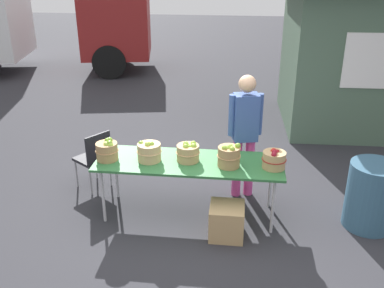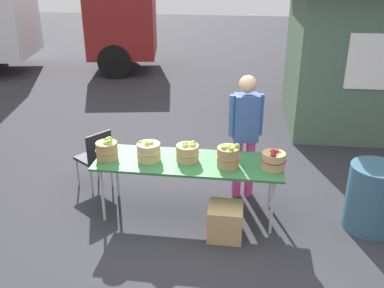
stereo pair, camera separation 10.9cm
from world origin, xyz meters
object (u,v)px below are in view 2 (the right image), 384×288
(apple_basket_red_0, at_px, (274,160))
(vendor_adult, at_px, (245,128))
(apple_basket_green_2, at_px, (188,152))
(produce_crate, at_px, (225,221))
(market_table, at_px, (189,164))
(apple_basket_green_1, at_px, (149,151))
(apple_basket_green_3, at_px, (228,156))
(apple_basket_green_0, at_px, (107,149))
(folding_chair, at_px, (96,155))
(trash_barrel, at_px, (372,197))

(apple_basket_red_0, bearing_deg, vendor_adult, 119.36)
(apple_basket_green_2, distance_m, produce_crate, 0.95)
(apple_basket_green_2, bearing_deg, apple_basket_red_0, -3.84)
(market_table, xyz_separation_m, apple_basket_green_2, (-0.01, 0.02, 0.15))
(apple_basket_green_1, relative_size, apple_basket_red_0, 1.05)
(apple_basket_green_3, bearing_deg, apple_basket_green_0, 179.72)
(apple_basket_green_0, xyz_separation_m, apple_basket_green_3, (1.49, -0.01, 0.01))
(apple_basket_green_3, distance_m, produce_crate, 0.77)
(apple_basket_green_3, height_order, folding_chair, apple_basket_green_3)
(apple_basket_red_0, distance_m, vendor_adult, 0.73)
(market_table, distance_m, apple_basket_green_3, 0.52)
(apple_basket_green_0, distance_m, vendor_adult, 1.80)
(apple_basket_green_0, bearing_deg, vendor_adult, 20.97)
(market_table, bearing_deg, folding_chair, 159.83)
(apple_basket_green_1, relative_size, trash_barrel, 0.37)
(apple_basket_green_0, relative_size, apple_basket_green_2, 0.96)
(market_table, distance_m, produce_crate, 0.83)
(apple_basket_green_0, relative_size, apple_basket_green_1, 0.93)
(apple_basket_green_3, height_order, vendor_adult, vendor_adult)
(apple_basket_red_0, bearing_deg, apple_basket_green_3, -177.56)
(apple_basket_green_2, bearing_deg, trash_barrel, -0.33)
(apple_basket_green_1, height_order, apple_basket_green_3, apple_basket_green_3)
(market_table, bearing_deg, apple_basket_green_1, -176.46)
(apple_basket_green_3, xyz_separation_m, apple_basket_red_0, (0.53, 0.02, -0.03))
(market_table, xyz_separation_m, apple_basket_green_1, (-0.49, -0.03, 0.16))
(apple_basket_green_0, relative_size, apple_basket_green_3, 0.97)
(apple_basket_green_2, relative_size, vendor_adult, 0.17)
(folding_chair, xyz_separation_m, trash_barrel, (3.61, -0.51, -0.09))
(folding_chair, bearing_deg, apple_basket_green_2, 105.39)
(market_table, height_order, folding_chair, folding_chair)
(apple_basket_green_2, relative_size, apple_basket_red_0, 1.01)
(apple_basket_green_2, height_order, apple_basket_red_0, apple_basket_green_2)
(apple_basket_red_0, bearing_deg, folding_chair, 166.81)
(apple_basket_green_3, relative_size, apple_basket_red_0, 1.01)
(apple_basket_green_0, relative_size, apple_basket_red_0, 0.97)
(vendor_adult, height_order, produce_crate, vendor_adult)
(market_table, xyz_separation_m, apple_basket_green_3, (0.49, -0.08, 0.18))
(vendor_adult, bearing_deg, apple_basket_green_0, 7.10)
(market_table, xyz_separation_m, apple_basket_green_0, (-1.01, -0.07, 0.17))
(apple_basket_green_2, xyz_separation_m, produce_crate, (0.51, -0.44, -0.66))
(apple_basket_green_2, distance_m, apple_basket_red_0, 1.04)
(apple_basket_red_0, height_order, trash_barrel, apple_basket_red_0)
(market_table, relative_size, trash_barrel, 2.77)
(apple_basket_green_1, distance_m, vendor_adult, 1.31)
(apple_basket_green_1, xyz_separation_m, apple_basket_green_3, (0.98, -0.05, 0.02))
(apple_basket_red_0, xyz_separation_m, folding_chair, (-2.41, 0.57, -0.35))
(market_table, distance_m, apple_basket_green_2, 0.16)
(apple_basket_green_2, height_order, trash_barrel, apple_basket_green_2)
(apple_basket_green_0, xyz_separation_m, apple_basket_green_2, (0.99, 0.08, -0.01))
(produce_crate, bearing_deg, apple_basket_green_3, 91.74)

